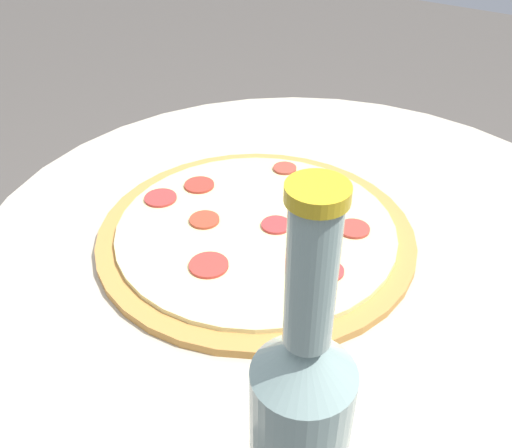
{
  "coord_description": "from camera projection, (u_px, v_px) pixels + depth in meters",
  "views": [
    {
      "loc": [
        0.26,
        -0.5,
        1.19
      ],
      "look_at": [
        -0.05,
        -0.04,
        0.79
      ],
      "focal_mm": 40.0,
      "sensor_mm": 36.0,
      "label": 1
    }
  ],
  "objects": [
    {
      "name": "table",
      "position": [
        301.0,
        364.0,
        0.84
      ],
      "size": [
        0.81,
        0.81,
        0.77
      ],
      "color": "#B2A893",
      "rests_on": "ground_plane"
    },
    {
      "name": "beer_bottle",
      "position": [
        300.0,
        430.0,
        0.35
      ],
      "size": [
        0.06,
        0.06,
        0.29
      ],
      "color": "gray",
      "rests_on": "table"
    },
    {
      "name": "pizza",
      "position": [
        256.0,
        232.0,
        0.69
      ],
      "size": [
        0.38,
        0.38,
        0.02
      ],
      "color": "#B77F3D",
      "rests_on": "table"
    }
  ]
}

